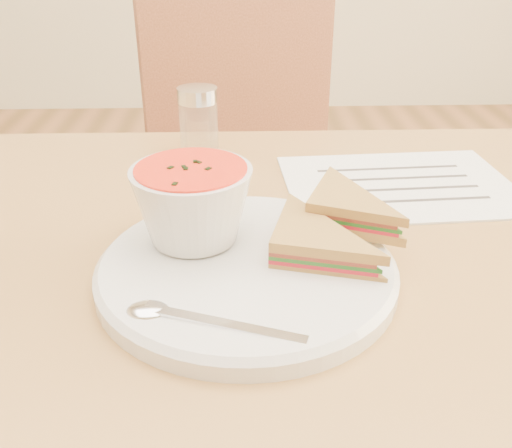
{
  "coord_description": "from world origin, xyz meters",
  "views": [
    {
      "loc": [
        -0.05,
        -0.57,
        1.07
      ],
      "look_at": [
        -0.03,
        -0.07,
        0.8
      ],
      "focal_mm": 40.0,
      "sensor_mm": 36.0,
      "label": 1
    }
  ],
  "objects_px": {
    "chair_far": "(273,237)",
    "soup_bowl": "(193,208)",
    "plate": "(247,271)",
    "condiment_shaker": "(199,123)"
  },
  "relations": [
    {
      "from": "chair_far",
      "to": "soup_bowl",
      "type": "xyz_separation_m",
      "value": [
        -0.12,
        -0.52,
        0.33
      ]
    },
    {
      "from": "chair_far",
      "to": "plate",
      "type": "relative_size",
      "value": 3.19
    },
    {
      "from": "condiment_shaker",
      "to": "soup_bowl",
      "type": "bearing_deg",
      "value": -87.9
    },
    {
      "from": "chair_far",
      "to": "condiment_shaker",
      "type": "distance_m",
      "value": 0.42
    },
    {
      "from": "chair_far",
      "to": "plate",
      "type": "height_order",
      "value": "chair_far"
    },
    {
      "from": "plate",
      "to": "condiment_shaker",
      "type": "xyz_separation_m",
      "value": [
        -0.06,
        0.33,
        0.04
      ]
    },
    {
      "from": "chair_far",
      "to": "condiment_shaker",
      "type": "height_order",
      "value": "chair_far"
    },
    {
      "from": "plate",
      "to": "condiment_shaker",
      "type": "distance_m",
      "value": 0.34
    },
    {
      "from": "plate",
      "to": "condiment_shaker",
      "type": "height_order",
      "value": "condiment_shaker"
    },
    {
      "from": "chair_far",
      "to": "soup_bowl",
      "type": "distance_m",
      "value": 0.63
    }
  ]
}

